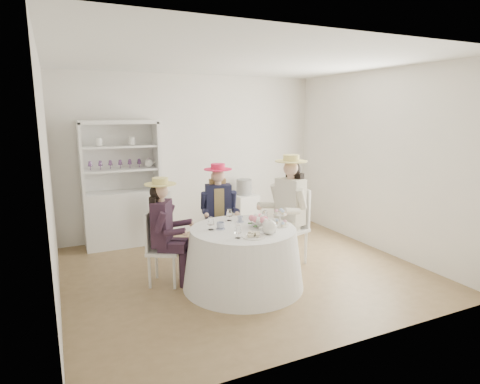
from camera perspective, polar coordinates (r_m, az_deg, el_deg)
name	(u,v)px	position (r m, az deg, el deg)	size (l,w,h in m)	color
ground	(243,270)	(5.48, 0.45, -11.01)	(4.50, 4.50, 0.00)	brown
ceiling	(243,60)	(5.11, 0.50, 18.24)	(4.50, 4.50, 0.00)	white
wall_back	(193,155)	(6.97, -6.63, 5.19)	(4.50, 4.50, 0.00)	white
wall_front	(346,201)	(3.46, 14.86, -1.30)	(4.50, 4.50, 0.00)	white
wall_left	(49,183)	(4.64, -25.50, 1.12)	(4.50, 4.50, 0.00)	white
wall_right	(378,161)	(6.42, 18.99, 4.13)	(4.50, 4.50, 0.00)	white
tea_table	(243,257)	(4.90, 0.44, -9.27)	(1.46, 1.46, 0.72)	white
hutch	(122,202)	(6.56, -16.38, -1.34)	(1.30, 0.78, 1.97)	silver
side_table	(244,212)	(7.20, 0.57, -2.86)	(0.41, 0.41, 0.64)	silver
hatbox	(244,187)	(7.10, 0.58, 0.71)	(0.27, 0.27, 0.27)	black
guest_left	(164,225)	(4.92, -10.79, -4.66)	(0.56, 0.52, 1.32)	silver
guest_mid	(219,206)	(5.64, -3.07, -2.03)	(0.52, 0.56, 1.38)	silver
guest_right	(289,204)	(5.49, 6.95, -1.66)	(0.62, 0.58, 1.52)	silver
spare_chair	(159,216)	(6.42, -11.45, -3.37)	(0.40, 0.40, 0.90)	silver
teacup_a	(221,226)	(4.74, -2.78, -4.86)	(0.10, 0.10, 0.08)	white
teacup_b	(240,219)	(5.04, 0.02, -3.92)	(0.07, 0.07, 0.07)	white
teacup_c	(255,221)	(4.98, 2.22, -4.17)	(0.08, 0.08, 0.06)	white
flower_bowl	(261,224)	(4.87, 2.94, -4.54)	(0.24, 0.24, 0.06)	white
flower_arrangement	(260,220)	(4.77, 2.84, -4.03)	(0.20, 0.20, 0.07)	pink
table_teapot	(269,227)	(4.57, 4.21, -5.00)	(0.24, 0.17, 0.18)	white
sandwich_plate	(254,236)	(4.46, 1.95, -6.23)	(0.26, 0.26, 0.06)	white
cupcake_stand	(280,220)	(4.88, 5.69, -3.98)	(0.22, 0.22, 0.20)	white
stemware_set	(243,222)	(4.76, 0.45, -4.31)	(0.81, 0.78, 0.15)	white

